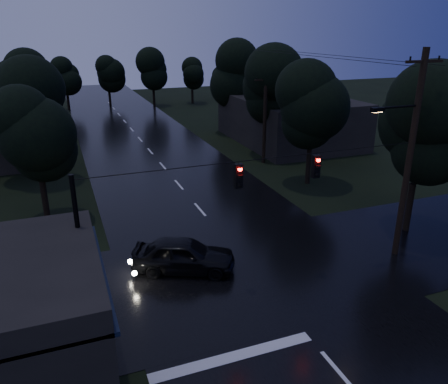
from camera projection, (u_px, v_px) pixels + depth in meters
main_road at (163, 166)px, 36.31m from camera, size 12.00×120.00×0.02m
cross_street at (252, 271)px, 20.57m from camera, size 60.00×9.00×0.02m
building_far_right at (289, 120)px, 43.73m from camera, size 10.00×14.00×4.40m
utility_pole_main at (409, 154)px, 20.33m from camera, size 3.50×0.30×10.00m
utility_pole_far at (265, 117)px, 35.98m from camera, size 2.00×0.30×7.50m
anchor_pole_left at (81, 252)px, 16.13m from camera, size 0.18×0.18×6.00m
span_signals at (278, 170)px, 18.03m from camera, size 15.00×0.37×1.12m
tree_corner_near at (422, 126)px, 22.69m from camera, size 4.48×4.48×9.44m
tree_left_a at (35, 133)px, 24.46m from camera, size 3.92×3.92×8.26m
tree_left_b at (27, 105)px, 31.12m from camera, size 4.20×4.20×8.85m
tree_left_c at (23, 85)px, 39.53m from camera, size 4.48×4.48×9.44m
tree_right_a at (312, 107)px, 30.36m from camera, size 4.20×4.20×8.85m
tree_right_b at (269, 88)px, 37.43m from camera, size 4.48×4.48×9.44m
tree_right_c at (232, 73)px, 46.24m from camera, size 4.76×4.76×10.03m
car at (184, 255)px, 20.39m from camera, size 5.14×3.71×1.63m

